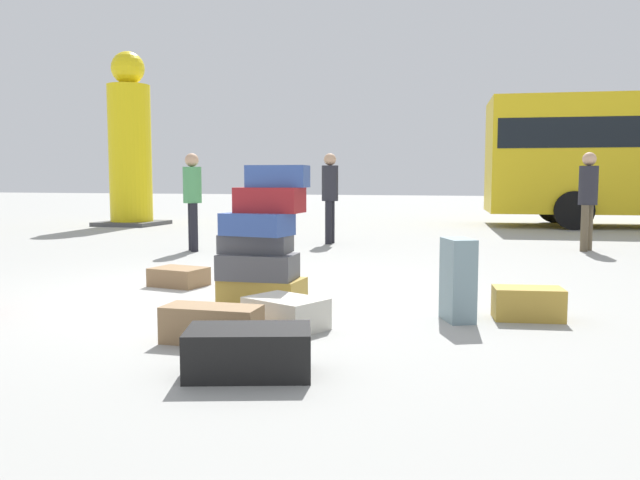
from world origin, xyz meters
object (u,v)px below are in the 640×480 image
(suitcase_tan_foreground_far, at_px, (528,303))
(suitcase_cream_white_trunk, at_px, (286,313))
(suitcase_slate_behind_tower, at_px, (458,280))
(person_bearded_onlooker, at_px, (588,193))
(suitcase_brown_upright_blue, at_px, (179,277))
(person_tourist_with_camera, at_px, (192,193))
(person_passerby_in_red, at_px, (330,190))
(suitcase_brown_left_side, at_px, (212,324))
(yellow_dummy_statue, at_px, (130,149))
(suitcase_tower, at_px, (263,243))
(suitcase_black_right_side, at_px, (249,351))

(suitcase_tan_foreground_far, height_order, suitcase_cream_white_trunk, suitcase_tan_foreground_far)
(suitcase_slate_behind_tower, height_order, person_bearded_onlooker, person_bearded_onlooker)
(suitcase_brown_upright_blue, bearing_deg, person_bearded_onlooker, 56.16)
(suitcase_brown_upright_blue, height_order, person_tourist_with_camera, person_tourist_with_camera)
(person_passerby_in_red, bearing_deg, suitcase_brown_left_side, 7.79)
(person_passerby_in_red, relative_size, yellow_dummy_statue, 0.38)
(person_tourist_with_camera, bearing_deg, suitcase_tan_foreground_far, 15.59)
(suitcase_cream_white_trunk, relative_size, yellow_dummy_statue, 0.14)
(suitcase_tower, relative_size, person_bearded_onlooker, 0.81)
(suitcase_black_right_side, bearing_deg, suitcase_brown_upright_blue, 107.79)
(suitcase_cream_white_trunk, bearing_deg, suitcase_brown_left_side, -99.04)
(suitcase_cream_white_trunk, xyz_separation_m, suitcase_brown_left_side, (-0.37, -0.56, 0.01))
(suitcase_brown_left_side, bearing_deg, person_passerby_in_red, 96.62)
(person_passerby_in_red, xyz_separation_m, yellow_dummy_statue, (-6.08, 3.13, 0.96))
(suitcase_black_right_side, bearing_deg, suitcase_brown_left_side, 113.10)
(suitcase_tan_foreground_far, distance_m, suitcase_slate_behind_tower, 0.64)
(suitcase_brown_upright_blue, bearing_deg, suitcase_tower, -19.13)
(suitcase_tan_foreground_far, relative_size, suitcase_black_right_side, 0.76)
(suitcase_cream_white_trunk, xyz_separation_m, yellow_dummy_statue, (-7.49, 9.72, 1.81))
(suitcase_brown_left_side, height_order, suitcase_slate_behind_tower, suitcase_slate_behind_tower)
(suitcase_tan_foreground_far, height_order, person_bearded_onlooker, person_bearded_onlooker)
(suitcase_black_right_side, distance_m, yellow_dummy_statue, 13.47)
(yellow_dummy_statue, bearing_deg, suitcase_brown_upright_blue, -54.98)
(suitcase_brown_upright_blue, relative_size, suitcase_brown_left_side, 0.80)
(suitcase_brown_left_side, bearing_deg, suitcase_tan_foreground_far, 31.23)
(suitcase_tower, bearing_deg, suitcase_brown_upright_blue, 150.93)
(suitcase_brown_upright_blue, xyz_separation_m, suitcase_black_right_side, (1.98, -2.82, 0.04))
(suitcase_cream_white_trunk, height_order, suitcase_black_right_side, suitcase_black_right_side)
(person_tourist_with_camera, bearing_deg, suitcase_black_right_side, -7.22)
(suitcase_tan_foreground_far, height_order, yellow_dummy_statue, yellow_dummy_statue)
(suitcase_black_right_side, distance_m, person_passerby_in_red, 8.00)
(suitcase_tan_foreground_far, distance_m, suitcase_brown_left_side, 2.65)
(suitcase_tan_foreground_far, bearing_deg, person_tourist_with_camera, 133.99)
(person_tourist_with_camera, distance_m, person_passerby_in_red, 2.57)
(suitcase_black_right_side, xyz_separation_m, yellow_dummy_statue, (-7.67, 10.93, 1.79))
(suitcase_slate_behind_tower, relative_size, person_bearded_onlooker, 0.43)
(suitcase_brown_upright_blue, distance_m, person_bearded_onlooker, 6.93)
(suitcase_brown_left_side, distance_m, person_bearded_onlooker, 7.91)
(suitcase_tan_foreground_far, xyz_separation_m, person_passerby_in_red, (-3.27, 5.71, 0.84))
(suitcase_brown_upright_blue, xyz_separation_m, person_tourist_with_camera, (-1.44, 3.18, 0.85))
(suitcase_black_right_side, relative_size, person_bearded_onlooker, 0.46)
(suitcase_tan_foreground_far, relative_size, person_passerby_in_red, 0.35)
(suitcase_tan_foreground_far, bearing_deg, suitcase_tower, 170.84)
(suitcase_black_right_side, height_order, person_tourist_with_camera, person_tourist_with_camera)
(suitcase_tower, bearing_deg, person_passerby_in_red, 98.74)
(suitcase_black_right_side, bearing_deg, person_bearded_onlooker, 53.01)
(suitcase_cream_white_trunk, distance_m, person_tourist_with_camera, 5.84)
(suitcase_slate_behind_tower, distance_m, person_bearded_onlooker, 6.17)
(person_bearded_onlooker, height_order, yellow_dummy_statue, yellow_dummy_statue)
(suitcase_cream_white_trunk, distance_m, suitcase_slate_behind_tower, 1.46)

